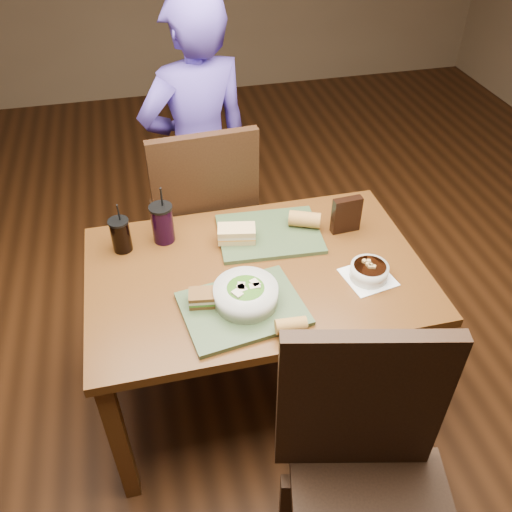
{
  "coord_description": "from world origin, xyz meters",
  "views": [
    {
      "loc": [
        -0.36,
        -1.53,
        2.14
      ],
      "look_at": [
        0.0,
        0.0,
        0.82
      ],
      "focal_mm": 38.0,
      "sensor_mm": 36.0,
      "label": 1
    }
  ],
  "objects_px": {
    "sandwich_near": "(204,298)",
    "chair_far": "(205,216)",
    "dining_table": "(256,287)",
    "chip_bag": "(346,215)",
    "baguette_far": "(305,219)",
    "tray_far": "(269,234)",
    "diner": "(199,154)",
    "salad_bowl": "(246,293)",
    "cup_cola": "(121,235)",
    "soup_bowl": "(369,271)",
    "chair_near": "(367,478)",
    "sandwich_far": "(237,234)",
    "baguette_near": "(291,325)",
    "tray_near": "(243,309)",
    "cup_berry": "(163,223)"
  },
  "relations": [
    {
      "from": "tray_near",
      "to": "chip_bag",
      "type": "xyz_separation_m",
      "value": [
        0.52,
        0.36,
        0.07
      ]
    },
    {
      "from": "chair_near",
      "to": "tray_far",
      "type": "height_order",
      "value": "chair_near"
    },
    {
      "from": "chair_near",
      "to": "chair_far",
      "type": "bearing_deg",
      "value": 100.12
    },
    {
      "from": "tray_near",
      "to": "sandwich_far",
      "type": "distance_m",
      "value": 0.39
    },
    {
      "from": "chair_near",
      "to": "sandwich_near",
      "type": "distance_m",
      "value": 0.79
    },
    {
      "from": "sandwich_far",
      "to": "soup_bowl",
      "type": "bearing_deg",
      "value": -36.14
    },
    {
      "from": "salad_bowl",
      "to": "sandwich_far",
      "type": "relative_size",
      "value": 1.4
    },
    {
      "from": "soup_bowl",
      "to": "diner",
      "type": "bearing_deg",
      "value": 115.78
    },
    {
      "from": "dining_table",
      "to": "soup_bowl",
      "type": "bearing_deg",
      "value": -19.43
    },
    {
      "from": "salad_bowl",
      "to": "chip_bag",
      "type": "bearing_deg",
      "value": 33.94
    },
    {
      "from": "sandwich_near",
      "to": "sandwich_far",
      "type": "distance_m",
      "value": 0.38
    },
    {
      "from": "cup_cola",
      "to": "soup_bowl",
      "type": "bearing_deg",
      "value": -23.45
    },
    {
      "from": "salad_bowl",
      "to": "baguette_near",
      "type": "height_order",
      "value": "salad_bowl"
    },
    {
      "from": "salad_bowl",
      "to": "sandwich_far",
      "type": "distance_m",
      "value": 0.36
    },
    {
      "from": "diner",
      "to": "salad_bowl",
      "type": "bearing_deg",
      "value": 74.99
    },
    {
      "from": "chair_near",
      "to": "sandwich_far",
      "type": "distance_m",
      "value": 1.04
    },
    {
      "from": "sandwich_near",
      "to": "soup_bowl",
      "type": "bearing_deg",
      "value": 0.67
    },
    {
      "from": "chair_far",
      "to": "baguette_near",
      "type": "height_order",
      "value": "chair_far"
    },
    {
      "from": "chair_near",
      "to": "chip_bag",
      "type": "height_order",
      "value": "chair_near"
    },
    {
      "from": "chair_far",
      "to": "tray_near",
      "type": "bearing_deg",
      "value": -88.73
    },
    {
      "from": "chair_far",
      "to": "chip_bag",
      "type": "bearing_deg",
      "value": -38.71
    },
    {
      "from": "baguette_far",
      "to": "cup_cola",
      "type": "height_order",
      "value": "cup_cola"
    },
    {
      "from": "sandwich_near",
      "to": "baguette_near",
      "type": "xyz_separation_m",
      "value": [
        0.26,
        -0.2,
        0.0
      ]
    },
    {
      "from": "sandwich_near",
      "to": "chip_bag",
      "type": "distance_m",
      "value": 0.72
    },
    {
      "from": "diner",
      "to": "sandwich_near",
      "type": "bearing_deg",
      "value": 66.9
    },
    {
      "from": "baguette_near",
      "to": "cup_berry",
      "type": "xyz_separation_m",
      "value": [
        -0.36,
        0.62,
        0.04
      ]
    },
    {
      "from": "chair_near",
      "to": "chip_bag",
      "type": "xyz_separation_m",
      "value": [
        0.28,
        0.99,
        0.21
      ]
    },
    {
      "from": "chair_near",
      "to": "cup_berry",
      "type": "xyz_separation_m",
      "value": [
        -0.47,
        1.1,
        0.22
      ]
    },
    {
      "from": "diner",
      "to": "baguette_near",
      "type": "distance_m",
      "value": 1.23
    },
    {
      "from": "diner",
      "to": "baguette_far",
      "type": "height_order",
      "value": "diner"
    },
    {
      "from": "chair_near",
      "to": "baguette_far",
      "type": "height_order",
      "value": "chair_near"
    },
    {
      "from": "tray_near",
      "to": "salad_bowl",
      "type": "xyz_separation_m",
      "value": [
        0.02,
        0.02,
        0.05
      ]
    },
    {
      "from": "sandwich_near",
      "to": "cup_berry",
      "type": "bearing_deg",
      "value": 103.26
    },
    {
      "from": "dining_table",
      "to": "soup_bowl",
      "type": "height_order",
      "value": "soup_bowl"
    },
    {
      "from": "tray_far",
      "to": "baguette_near",
      "type": "height_order",
      "value": "baguette_near"
    },
    {
      "from": "soup_bowl",
      "to": "sandwich_near",
      "type": "relative_size",
      "value": 1.75
    },
    {
      "from": "chip_bag",
      "to": "cup_cola",
      "type": "bearing_deg",
      "value": 170.69
    },
    {
      "from": "salad_bowl",
      "to": "tray_far",
      "type": "bearing_deg",
      "value": 63.95
    },
    {
      "from": "chip_bag",
      "to": "baguette_far",
      "type": "bearing_deg",
      "value": 160.11
    },
    {
      "from": "sandwich_near",
      "to": "cup_berry",
      "type": "height_order",
      "value": "cup_berry"
    },
    {
      "from": "tray_near",
      "to": "salad_bowl",
      "type": "height_order",
      "value": "salad_bowl"
    },
    {
      "from": "dining_table",
      "to": "chip_bag",
      "type": "height_order",
      "value": "chip_bag"
    },
    {
      "from": "salad_bowl",
      "to": "sandwich_near",
      "type": "bearing_deg",
      "value": 169.57
    },
    {
      "from": "baguette_far",
      "to": "tray_far",
      "type": "bearing_deg",
      "value": -176.55
    },
    {
      "from": "tray_near",
      "to": "cup_cola",
      "type": "bearing_deg",
      "value": 131.55
    },
    {
      "from": "dining_table",
      "to": "cup_cola",
      "type": "relative_size",
      "value": 5.86
    },
    {
      "from": "soup_bowl",
      "to": "baguette_near",
      "type": "height_order",
      "value": "same"
    },
    {
      "from": "sandwich_near",
      "to": "chair_far",
      "type": "bearing_deg",
      "value": 81.45
    },
    {
      "from": "tray_near",
      "to": "baguette_near",
      "type": "bearing_deg",
      "value": -47.81
    },
    {
      "from": "sandwich_far",
      "to": "baguette_near",
      "type": "xyz_separation_m",
      "value": [
        0.08,
        -0.53,
        -0.0
      ]
    }
  ]
}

